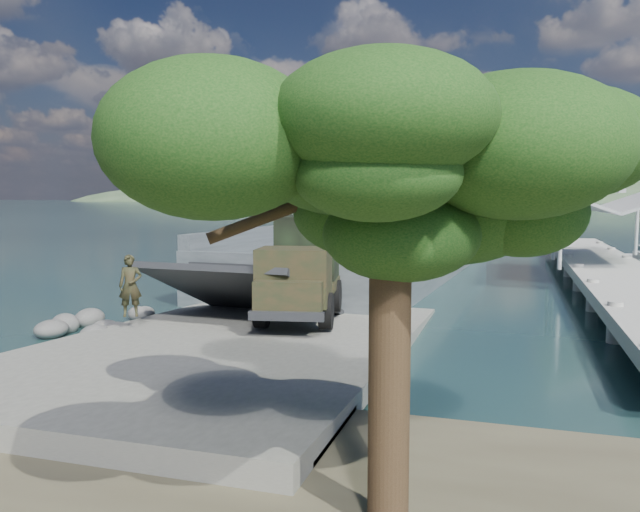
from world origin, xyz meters
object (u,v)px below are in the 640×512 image
Objects in this scene: soldier at (131,297)px; overhang_tree at (363,175)px; military_truck at (305,266)px; landing_craft at (382,257)px; pier at (605,256)px.

soldier is 14.16m from overhang_tree.
overhang_tree is at bearing -73.07° from soldier.
soldier is (-4.72, -4.21, -0.77)m from military_truck.
landing_craft is 4.79× the size of military_truck.
military_truck is 14.78m from overhang_tree.
pier is 25.86m from soldier.
soldier is at bearing -148.71° from military_truck.
soldier is 0.29× the size of overhang_tree.
pier is at bearing 18.39° from soldier.
pier is 19.60m from military_truck.
overhang_tree reaches higher than soldier.
landing_craft is 22.54m from soldier.
overhang_tree is (5.34, -13.48, 2.87)m from military_truck.
landing_craft is (-13.03, 2.71, -0.67)m from pier.
overhang_tree is (-6.97, -28.73, 3.57)m from pier.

